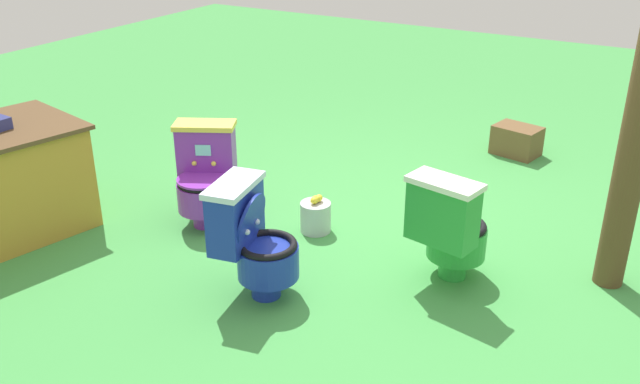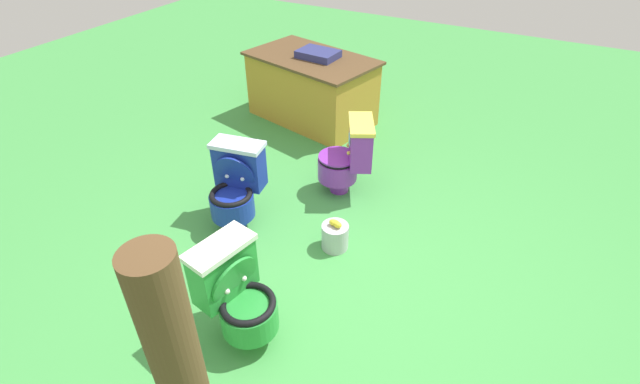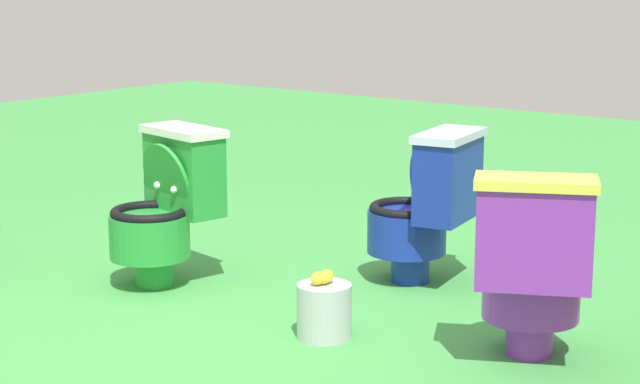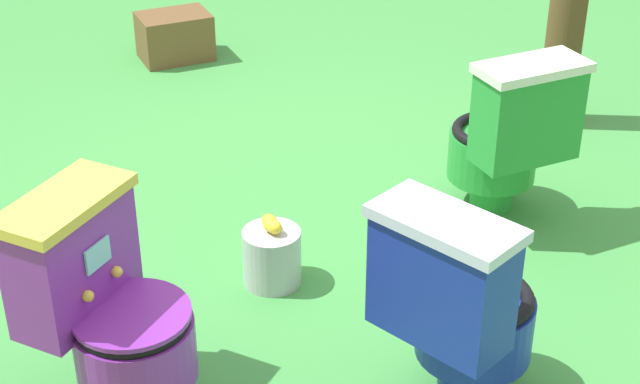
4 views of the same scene
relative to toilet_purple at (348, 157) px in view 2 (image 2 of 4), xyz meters
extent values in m
plane|color=#429947|center=(0.53, -1.16, -0.37)|extent=(14.00, 14.00, 0.00)
cylinder|color=purple|center=(-0.06, -0.03, -0.30)|extent=(0.24, 0.24, 0.14)
cylinder|color=purple|center=(-0.08, -0.04, -0.13)|extent=(0.50, 0.50, 0.20)
torus|color=black|center=(-0.08, -0.04, -0.02)|extent=(0.48, 0.48, 0.04)
cylinder|color=#EACC4C|center=(-0.08, -0.04, -0.07)|extent=(0.32, 0.32, 0.01)
cube|color=purple|center=(0.10, 0.05, 0.14)|extent=(0.36, 0.45, 0.37)
cube|color=#EACC4C|center=(0.10, 0.05, 0.34)|extent=(0.39, 0.48, 0.04)
cube|color=#8CE0E5|center=(0.01, 0.00, 0.19)|extent=(0.06, 0.10, 0.08)
cylinder|color=purple|center=(-0.08, -0.04, 0.00)|extent=(0.49, 0.49, 0.02)
sphere|color=#EACC4C|center=(0.04, -0.06, 0.09)|extent=(0.04, 0.04, 0.04)
sphere|color=#EACC4C|center=(-0.03, 0.06, 0.09)|extent=(0.04, 0.04, 0.04)
cylinder|color=green|center=(0.18, -1.84, -0.30)|extent=(0.21, 0.21, 0.14)
cylinder|color=green|center=(0.20, -1.84, -0.13)|extent=(0.43, 0.43, 0.20)
torus|color=black|center=(0.20, -1.84, -0.02)|extent=(0.42, 0.42, 0.04)
cylinder|color=white|center=(0.20, -1.84, -0.07)|extent=(0.28, 0.28, 0.01)
cube|color=green|center=(0.00, -1.80, 0.14)|extent=(0.27, 0.44, 0.37)
cube|color=white|center=(0.00, -1.80, 0.34)|extent=(0.29, 0.47, 0.04)
cube|color=#8CE0E5|center=(0.10, -1.82, 0.19)|extent=(0.03, 0.11, 0.08)
cylinder|color=green|center=(0.10, -1.82, 0.12)|extent=(0.16, 0.36, 0.35)
sphere|color=white|center=(0.12, -1.75, 0.09)|extent=(0.04, 0.04, 0.04)
sphere|color=white|center=(0.09, -1.89, 0.09)|extent=(0.04, 0.04, 0.04)
cylinder|color=#192D9E|center=(-0.61, -0.94, -0.30)|extent=(0.21, 0.21, 0.14)
cylinder|color=#192D9E|center=(-0.61, -0.96, -0.13)|extent=(0.43, 0.43, 0.20)
torus|color=black|center=(-0.61, -0.96, -0.02)|extent=(0.41, 0.41, 0.04)
cylinder|color=silver|center=(-0.61, -0.96, -0.07)|extent=(0.28, 0.28, 0.01)
cube|color=#192D9E|center=(-0.64, -0.76, 0.14)|extent=(0.44, 0.26, 0.37)
cube|color=silver|center=(-0.64, -0.76, 0.34)|extent=(0.47, 0.29, 0.04)
cube|color=#8CE0E5|center=(-0.62, -0.86, 0.19)|extent=(0.11, 0.03, 0.08)
cylinder|color=#192D9E|center=(-0.63, -0.86, 0.12)|extent=(0.36, 0.15, 0.35)
sphere|color=silver|center=(-0.56, -0.85, 0.09)|extent=(0.04, 0.04, 0.04)
sphere|color=silver|center=(-0.69, -0.88, 0.09)|extent=(0.04, 0.04, 0.04)
cube|color=#B7842D|center=(-1.03, 1.17, 0.00)|extent=(1.54, 1.09, 0.74)
cube|color=brown|center=(-1.03, 1.17, 0.39)|extent=(1.62, 1.17, 0.03)
cube|color=navy|center=(-0.95, 1.18, 0.44)|extent=(0.46, 0.35, 0.08)
cylinder|color=#B7B7BF|center=(0.27, -0.77, -0.26)|extent=(0.22, 0.22, 0.22)
ellipsoid|color=yellow|center=(0.27, -0.77, -0.12)|extent=(0.07, 0.05, 0.05)
ellipsoid|color=yellow|center=(0.25, -0.77, -0.12)|extent=(0.07, 0.05, 0.05)
ellipsoid|color=yellow|center=(0.29, -0.78, -0.12)|extent=(0.07, 0.05, 0.05)
camera|label=1|loc=(-3.55, -3.03, 1.97)|focal=39.01mm
camera|label=2|loc=(1.52, -3.34, 2.24)|focal=26.18mm
camera|label=3|loc=(3.59, 1.80, 1.10)|focal=61.95mm
camera|label=4|loc=(-2.31, 0.90, 1.76)|focal=54.92mm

